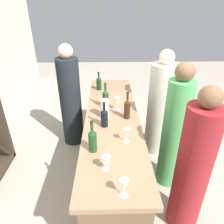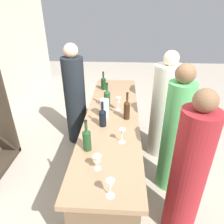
{
  "view_description": "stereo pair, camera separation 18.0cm",
  "coord_description": "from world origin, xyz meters",
  "px_view_note": "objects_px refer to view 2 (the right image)",
  "views": [
    {
      "loc": [
        -2.19,
        0.05,
        2.15
      ],
      "look_at": [
        0.0,
        0.0,
        0.97
      ],
      "focal_mm": 33.2,
      "sensor_mm": 36.0,
      "label": 1
    },
    {
      "loc": [
        -2.19,
        -0.13,
        2.15
      ],
      "look_at": [
        0.0,
        0.0,
        0.97
      ],
      "focal_mm": 33.2,
      "sensor_mm": 36.0,
      "label": 2
    }
  ],
  "objects_px": {
    "person_center_guest": "(164,111)",
    "wine_bottle_second_left_near_black": "(103,117)",
    "wine_glass_near_center": "(118,101)",
    "person_left_guest": "(175,136)",
    "wine_glass_near_left": "(122,133)",
    "person_server_behind": "(75,99)",
    "wine_glass_far_left": "(97,160)",
    "wine_bottle_center_amber_brown": "(127,109)",
    "wine_bottle_second_right_olive_green": "(107,98)",
    "water_pitcher": "(105,108)",
    "wine_bottle_leftmost_olive_green": "(87,139)",
    "person_right_guest": "(188,174)",
    "wine_glass_near_right": "(110,185)",
    "wine_bottle_rightmost_dark_green": "(103,83)"
  },
  "relations": [
    {
      "from": "wine_glass_far_left",
      "to": "person_server_behind",
      "type": "relative_size",
      "value": 0.08
    },
    {
      "from": "wine_bottle_second_left_near_black",
      "to": "wine_glass_near_center",
      "type": "xyz_separation_m",
      "value": [
        0.39,
        -0.16,
        0.01
      ]
    },
    {
      "from": "wine_bottle_second_right_olive_green",
      "to": "wine_glass_near_left",
      "type": "relative_size",
      "value": 2.16
    },
    {
      "from": "wine_glass_near_left",
      "to": "person_server_behind",
      "type": "height_order",
      "value": "person_server_behind"
    },
    {
      "from": "wine_glass_near_center",
      "to": "person_server_behind",
      "type": "xyz_separation_m",
      "value": [
        0.63,
        0.71,
        -0.28
      ]
    },
    {
      "from": "wine_glass_far_left",
      "to": "person_left_guest",
      "type": "distance_m",
      "value": 1.14
    },
    {
      "from": "wine_bottle_second_left_near_black",
      "to": "person_server_behind",
      "type": "bearing_deg",
      "value": 28.25
    },
    {
      "from": "wine_bottle_center_amber_brown",
      "to": "wine_bottle_second_left_near_black",
      "type": "bearing_deg",
      "value": 123.32
    },
    {
      "from": "wine_bottle_second_right_olive_green",
      "to": "person_center_guest",
      "type": "bearing_deg",
      "value": -70.57
    },
    {
      "from": "wine_glass_near_center",
      "to": "wine_glass_far_left",
      "type": "bearing_deg",
      "value": 172.61
    },
    {
      "from": "wine_bottle_second_right_olive_green",
      "to": "person_left_guest",
      "type": "bearing_deg",
      "value": -115.46
    },
    {
      "from": "person_right_guest",
      "to": "wine_bottle_leftmost_olive_green",
      "type": "bearing_deg",
      "value": -19.57
    },
    {
      "from": "person_left_guest",
      "to": "person_server_behind",
      "type": "height_order",
      "value": "person_server_behind"
    },
    {
      "from": "wine_glass_near_left",
      "to": "person_center_guest",
      "type": "bearing_deg",
      "value": -29.88
    },
    {
      "from": "wine_bottle_second_right_olive_green",
      "to": "water_pitcher",
      "type": "height_order",
      "value": "wine_bottle_second_right_olive_green"
    },
    {
      "from": "wine_bottle_second_left_near_black",
      "to": "person_server_behind",
      "type": "distance_m",
      "value": 1.19
    },
    {
      "from": "wine_bottle_leftmost_olive_green",
      "to": "wine_glass_near_left",
      "type": "relative_size",
      "value": 2.07
    },
    {
      "from": "wine_bottle_center_amber_brown",
      "to": "person_server_behind",
      "type": "relative_size",
      "value": 0.2
    },
    {
      "from": "wine_glass_far_left",
      "to": "person_center_guest",
      "type": "relative_size",
      "value": 0.08
    },
    {
      "from": "wine_bottle_second_left_near_black",
      "to": "person_right_guest",
      "type": "distance_m",
      "value": 1.02
    },
    {
      "from": "wine_bottle_rightmost_dark_green",
      "to": "wine_glass_far_left",
      "type": "bearing_deg",
      "value": -176.28
    },
    {
      "from": "wine_bottle_second_right_olive_green",
      "to": "wine_glass_near_right",
      "type": "distance_m",
      "value": 1.42
    },
    {
      "from": "person_center_guest",
      "to": "wine_bottle_second_left_near_black",
      "type": "bearing_deg",
      "value": 34.39
    },
    {
      "from": "wine_bottle_second_left_near_black",
      "to": "wine_glass_far_left",
      "type": "height_order",
      "value": "wine_bottle_second_left_near_black"
    },
    {
      "from": "wine_bottle_second_left_near_black",
      "to": "wine_bottle_second_right_olive_green",
      "type": "bearing_deg",
      "value": -1.42
    },
    {
      "from": "wine_bottle_leftmost_olive_green",
      "to": "person_right_guest",
      "type": "relative_size",
      "value": 0.2
    },
    {
      "from": "wine_bottle_leftmost_olive_green",
      "to": "wine_bottle_rightmost_dark_green",
      "type": "relative_size",
      "value": 1.12
    },
    {
      "from": "wine_bottle_rightmost_dark_green",
      "to": "wine_glass_near_left",
      "type": "relative_size",
      "value": 1.86
    },
    {
      "from": "wine_glass_far_left",
      "to": "person_center_guest",
      "type": "bearing_deg",
      "value": -29.34
    },
    {
      "from": "wine_bottle_second_right_olive_green",
      "to": "wine_glass_near_right",
      "type": "xyz_separation_m",
      "value": [
        -1.42,
        -0.13,
        -0.02
      ]
    },
    {
      "from": "wine_glass_far_left",
      "to": "person_left_guest",
      "type": "bearing_deg",
      "value": -47.07
    },
    {
      "from": "wine_glass_near_right",
      "to": "person_right_guest",
      "type": "bearing_deg",
      "value": -58.04
    },
    {
      "from": "person_left_guest",
      "to": "wine_glass_far_left",
      "type": "bearing_deg",
      "value": 62.38
    },
    {
      "from": "wine_bottle_center_amber_brown",
      "to": "person_center_guest",
      "type": "bearing_deg",
      "value": -43.82
    },
    {
      "from": "wine_glass_near_center",
      "to": "person_left_guest",
      "type": "relative_size",
      "value": 0.11
    },
    {
      "from": "wine_bottle_center_amber_brown",
      "to": "wine_bottle_second_right_olive_green",
      "type": "relative_size",
      "value": 1.01
    },
    {
      "from": "wine_bottle_leftmost_olive_green",
      "to": "wine_bottle_second_left_near_black",
      "type": "relative_size",
      "value": 1.08
    },
    {
      "from": "water_pitcher",
      "to": "person_server_behind",
      "type": "xyz_separation_m",
      "value": [
        0.81,
        0.55,
        -0.27
      ]
    },
    {
      "from": "person_left_guest",
      "to": "wine_glass_near_center",
      "type": "bearing_deg",
      "value": -5.03
    },
    {
      "from": "wine_bottle_second_right_olive_green",
      "to": "wine_glass_far_left",
      "type": "height_order",
      "value": "wine_bottle_second_right_olive_green"
    },
    {
      "from": "wine_glass_near_center",
      "to": "person_center_guest",
      "type": "distance_m",
      "value": 0.82
    },
    {
      "from": "wine_glass_near_left",
      "to": "wine_glass_near_center",
      "type": "distance_m",
      "value": 0.69
    },
    {
      "from": "wine_bottle_leftmost_olive_green",
      "to": "person_right_guest",
      "type": "distance_m",
      "value": 0.99
    },
    {
      "from": "person_right_guest",
      "to": "person_left_guest",
      "type": "bearing_deg",
      "value": -104.11
    },
    {
      "from": "wine_bottle_second_left_near_black",
      "to": "person_right_guest",
      "type": "height_order",
      "value": "person_right_guest"
    },
    {
      "from": "wine_glass_near_right",
      "to": "wine_glass_far_left",
      "type": "distance_m",
      "value": 0.3
    },
    {
      "from": "wine_glass_far_left",
      "to": "water_pitcher",
      "type": "distance_m",
      "value": 0.89
    },
    {
      "from": "wine_bottle_second_right_olive_green",
      "to": "wine_glass_near_center",
      "type": "relative_size",
      "value": 1.92
    },
    {
      "from": "wine_bottle_center_amber_brown",
      "to": "water_pitcher",
      "type": "height_order",
      "value": "wine_bottle_center_amber_brown"
    },
    {
      "from": "person_center_guest",
      "to": "water_pitcher",
      "type": "bearing_deg",
      "value": 25.35
    }
  ]
}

